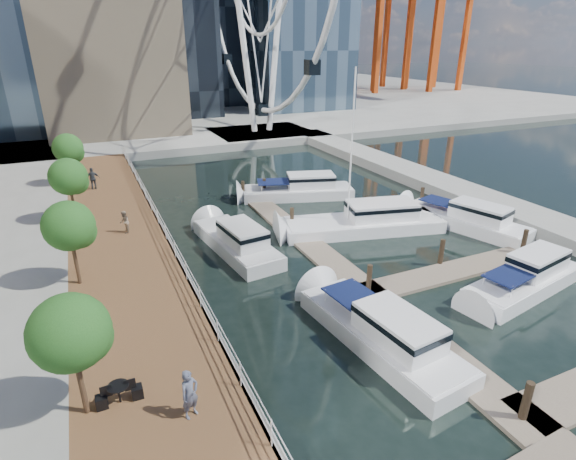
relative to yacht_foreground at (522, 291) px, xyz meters
The scene contains 15 objects.
ground 12.07m from the yacht_foreground, 157.14° to the right, with size 520.00×520.00×0.00m, color black.
boardwalk 22.61m from the yacht_foreground, 152.86° to the left, with size 6.00×60.00×1.00m, color brown.
seawall 19.99m from the yacht_foreground, 148.93° to the left, with size 0.25×60.00×1.00m, color #595954.
land_far 97.95m from the yacht_foreground, 96.52° to the left, with size 200.00×114.00×1.00m, color gray.
breakwater 17.71m from the yacht_foreground, 59.89° to the left, with size 4.00×60.00×1.00m, color gray.
pier 47.40m from the yacht_foreground, 86.52° to the left, with size 14.00×12.00×1.00m, color gray.
railing 20.13m from the yacht_foreground, 149.08° to the left, with size 0.10×60.00×1.05m, color white, non-canonical shape.
floating_docks 6.18m from the yacht_foreground, 120.79° to the left, with size 16.00×34.00×2.60m.
port_cranes 108.97m from the yacht_foreground, 58.14° to the left, with size 40.00×52.00×38.00m.
street_trees 24.74m from the yacht_foreground, 157.53° to the left, with size 2.60×42.60×4.60m.
yacht_foreground is the anchor object (origin of this frame).
pedestrian_near 19.48m from the yacht_foreground, behind, with size 0.68×0.44×1.86m, color #53596F.
pedestrian_mid 24.99m from the yacht_foreground, 141.50° to the left, with size 0.75×0.58×1.54m, color gray.
pedestrian_far 34.24m from the yacht_foreground, 127.76° to the left, with size 1.12×0.47×1.92m, color #2D3138.
moored_yachts 10.00m from the yacht_foreground, 112.61° to the left, with size 21.62×35.91×11.50m.
Camera 1 is at (-10.01, -9.83, 12.88)m, focal length 28.00 mm.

